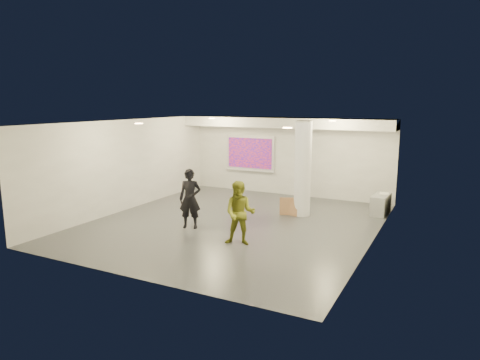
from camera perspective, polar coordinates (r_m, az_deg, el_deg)
The scene contains 19 objects.
floor at distance 12.83m, azimuth -0.81°, elevation -5.79°, with size 8.00×9.00×0.01m, color #34363B.
ceiling at distance 12.33m, azimuth -0.85°, elevation 7.72°, with size 8.00×9.00×0.01m, color silver.
wall_back at distance 16.57m, azimuth 6.43°, elevation 3.14°, with size 8.00×0.01×3.00m, color silver.
wall_front at distance 8.84m, azimuth -14.53°, elevation -3.54°, with size 8.00×0.01×3.00m, color silver.
wall_left at distance 14.76m, azimuth -14.72°, elevation 1.97°, with size 0.01×9.00×3.00m, color silver.
wall_right at distance 11.24m, azimuth 17.55°, elevation -0.75°, with size 0.01×9.00×3.00m, color silver.
soffit_band at distance 15.94m, azimuth 5.83°, elevation 7.64°, with size 8.00×1.10×0.36m, color silver.
downlight_nw at distance 15.58m, azimuth -3.77°, elevation 8.19°, with size 0.22×0.22×0.02m, color #F7BA7C.
downlight_ne at distance 13.87m, azimuth 12.23°, elevation 7.71°, with size 0.22×0.22×0.02m, color #F7BA7C.
downlight_sw at distance 12.31m, azimuth -13.36°, elevation 7.35°, with size 0.22×0.22×0.02m, color #F7BA7C.
downlight_se at distance 10.06m, azimuth 6.34°, elevation 6.93°, with size 0.22×0.22×0.02m, color #F7BA7C.
column at distance 13.55m, azimuth 8.37°, elevation 1.48°, with size 0.52×0.52×3.00m, color white.
projection_screen at distance 17.14m, azimuth 1.35°, elevation 3.54°, with size 2.10×0.13×1.42m.
credenza at distance 14.51m, azimuth 18.24°, elevation -3.11°, with size 0.45×1.09×0.63m, color gray.
papers_stack at distance 14.65m, azimuth 18.66°, elevation -1.69°, with size 0.28×0.36×0.02m, color white.
cardboard_back at distance 13.77m, azimuth 6.38°, elevation -3.50°, with size 0.52×0.05×0.57m, color #956945.
cardboard_front at distance 13.74m, azimuth 6.87°, elevation -3.61°, with size 0.49×0.05×0.54m, color #956945.
woman at distance 12.26m, azimuth -6.67°, elevation -2.50°, with size 0.62×0.41×1.71m, color black.
man at distance 10.76m, azimuth -0.00°, elevation -4.46°, with size 0.79×0.62×1.63m, color olive.
Camera 1 is at (5.73, -10.90, 3.58)m, focal length 32.00 mm.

